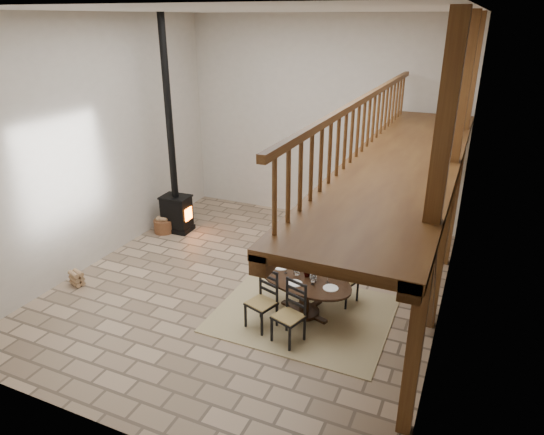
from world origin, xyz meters
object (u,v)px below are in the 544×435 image
at_px(dining_table, 304,293).
at_px(wood_stove, 175,188).
at_px(log_basket, 164,225).
at_px(log_stack, 77,278).

bearing_deg(dining_table, wood_stove, 170.02).
distance_m(log_basket, log_stack, 2.82).
height_order(log_basket, log_stack, log_basket).
bearing_deg(dining_table, log_basket, 173.69).
xyz_separation_m(log_basket, log_stack, (-0.06, -2.82, -0.03)).
bearing_deg(log_basket, log_stack, -91.27).
relative_size(dining_table, wood_stove, 0.44).
relative_size(wood_stove, log_basket, 10.20).
xyz_separation_m(wood_stove, log_basket, (-0.25, -0.22, -0.94)).
bearing_deg(log_basket, wood_stove, 40.75).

